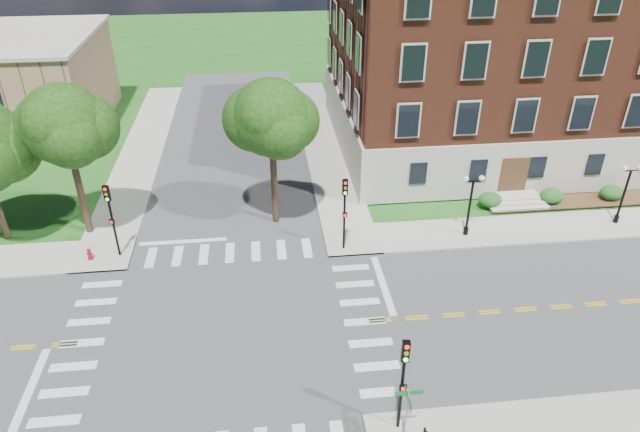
{
  "coord_description": "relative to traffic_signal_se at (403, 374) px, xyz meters",
  "views": [
    {
      "loc": [
        2.32,
        -22.4,
        20.11
      ],
      "look_at": [
        5.46,
        5.7,
        3.2
      ],
      "focal_mm": 32.0,
      "sensor_mm": 36.0,
      "label": 1
    }
  ],
  "objects": [
    {
      "name": "twin_lamp_east",
      "position": [
        18.31,
        14.61,
        -0.66
      ],
      "size": [
        1.36,
        0.36,
        4.23
      ],
      "color": "black",
      "rests_on": "ground"
    },
    {
      "name": "crosswalk_east",
      "position": [
        -0.18,
        6.77,
        -3.19
      ],
      "size": [
        2.2,
        10.2,
        0.02
      ],
      "primitive_type": null,
      "color": "silver",
      "rests_on": "ground"
    },
    {
      "name": "street_sign_pole",
      "position": [
        0.02,
        -0.89,
        -0.88
      ],
      "size": [
        1.1,
        1.1,
        3.1
      ],
      "color": "gray",
      "rests_on": "ground"
    },
    {
      "name": "sidewalk_ne",
      "position": [
        7.99,
        22.15,
        -3.13
      ],
      "size": [
        34.0,
        34.0,
        0.12
      ],
      "color": "#9E9B93",
      "rests_on": "ground"
    },
    {
      "name": "main_building",
      "position": [
        16.62,
        28.77,
        5.15
      ],
      "size": [
        30.6,
        22.4,
        16.5
      ],
      "color": "#BBB4A5",
      "rests_on": "ground"
    },
    {
      "name": "ground",
      "position": [
        -7.38,
        6.77,
        -3.19
      ],
      "size": [
        160.0,
        160.0,
        0.0
      ],
      "primitive_type": "plane",
      "color": "#1D5718",
      "rests_on": "ground"
    },
    {
      "name": "traffic_signal_se",
      "position": [
        0.0,
        0.0,
        0.0
      ],
      "size": [
        0.34,
        0.38,
        4.8
      ],
      "color": "black",
      "rests_on": "ground"
    },
    {
      "name": "stop_bar_east",
      "position": [
        1.42,
        9.77,
        -3.19
      ],
      "size": [
        0.4,
        5.5,
        0.0
      ],
      "primitive_type": "cube",
      "color": "silver",
      "rests_on": "ground"
    },
    {
      "name": "traffic_signal_ne",
      "position": [
        -0.31,
        13.56,
        0.0
      ],
      "size": [
        0.33,
        0.37,
        4.8
      ],
      "color": "black",
      "rests_on": "ground"
    },
    {
      "name": "traffic_signal_nw",
      "position": [
        -14.08,
        14.33,
        0.0
      ],
      "size": [
        0.37,
        0.43,
        4.8
      ],
      "color": "black",
      "rests_on": "ground"
    },
    {
      "name": "twin_lamp_west",
      "position": [
        7.79,
        14.26,
        -0.66
      ],
      "size": [
        1.36,
        0.36,
        4.23
      ],
      "color": "black",
      "rests_on": "ground"
    },
    {
      "name": "tree_d",
      "position": [
        -4.37,
        17.49,
        4.19
      ],
      "size": [
        4.87,
        4.87,
        9.73
      ],
      "color": "black",
      "rests_on": "ground"
    },
    {
      "name": "sidewalk_nw",
      "position": [
        -22.76,
        22.15,
        -3.13
      ],
      "size": [
        34.0,
        34.0,
        0.12
      ],
      "color": "#9E9B93",
      "rests_on": "ground"
    },
    {
      "name": "fire_hydrant",
      "position": [
        -15.75,
        14.07,
        -2.72
      ],
      "size": [
        0.35,
        0.35,
        0.75
      ],
      "color": "maroon",
      "rests_on": "ground"
    },
    {
      "name": "road_ns",
      "position": [
        -7.38,
        6.77,
        -3.18
      ],
      "size": [
        12.0,
        90.0,
        0.01
      ],
      "primitive_type": "cube",
      "color": "#3D3D3F",
      "rests_on": "ground"
    },
    {
      "name": "shrub_row",
      "position": [
        19.62,
        17.57,
        -3.19
      ],
      "size": [
        18.0,
        2.0,
        1.3
      ],
      "primitive_type": null,
      "color": "#1B4316",
      "rests_on": "ground"
    },
    {
      "name": "road_ew",
      "position": [
        -7.38,
        6.77,
        -3.18
      ],
      "size": [
        90.0,
        12.0,
        0.01
      ],
      "primitive_type": "cube",
      "color": "#3D3D3F",
      "rests_on": "ground"
    },
    {
      "name": "tree_c",
      "position": [
        -16.54,
        17.38,
        4.32
      ],
      "size": [
        4.89,
        4.89,
        9.87
      ],
      "color": "black",
      "rests_on": "ground"
    }
  ]
}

